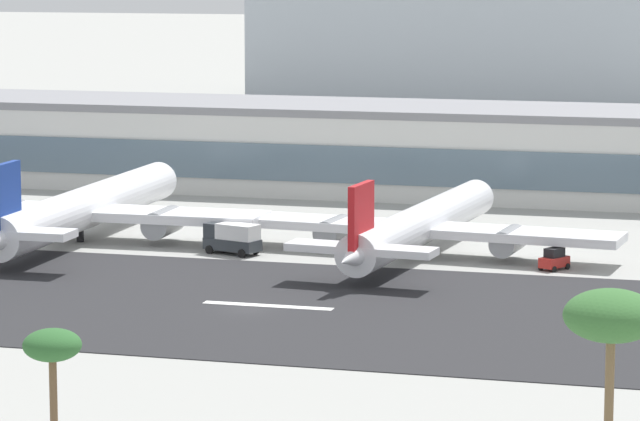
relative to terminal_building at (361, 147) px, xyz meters
name	(u,v)px	position (x,y,z in m)	size (l,w,h in m)	color
ground_plane	(247,310)	(9.07, -76.94, -5.76)	(1400.00, 1400.00, 0.00)	#9E9E99
runway_strip	(253,305)	(9.07, -75.04, -5.72)	(800.00, 41.83, 0.08)	#262628
runway_centreline_dash_4	(268,306)	(10.42, -75.04, -5.67)	(12.00, 1.20, 0.01)	white
terminal_building	(361,147)	(0.00, 0.00, 0.00)	(172.68, 21.16, 11.51)	silver
distant_hotel_block	(477,16)	(-10.90, 144.68, 12.07)	(91.66, 39.84, 35.65)	#A8B2BC
airliner_navy_tail_gate_1	(81,210)	(-19.58, -47.24, -2.30)	(40.80, 51.88, 10.83)	white
airliner_red_tail_gate_2	(417,227)	(17.83, -46.88, -2.62)	(42.70, 47.17, 9.85)	white
service_baggage_tug_0	(554,259)	(32.57, -50.39, -4.71)	(3.01, 3.58, 2.20)	#B2231E
service_box_truck_1	(232,237)	(-1.11, -50.49, -3.97)	(6.45, 4.13, 3.25)	#2D3338
palm_tree_0	(611,319)	(45.32, -121.36, 4.83)	(5.51, 5.51, 12.28)	brown
palm_tree_1	(52,351)	(14.65, -129.94, 2.94)	(3.39, 3.39, 10.00)	brown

